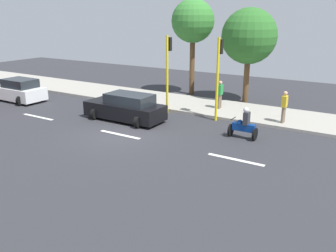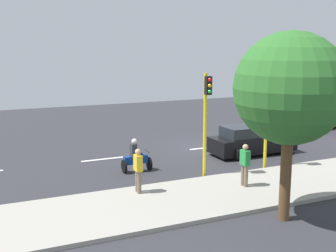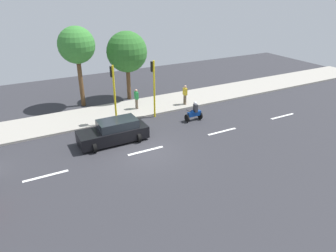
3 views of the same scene
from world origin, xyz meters
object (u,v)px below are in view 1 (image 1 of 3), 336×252
motorcycle (244,125)px  street_tree_center (249,36)px  pedestrian_by_tree (220,94)px  car_black (126,108)px  traffic_light_midblock (219,67)px  pedestrian_near_signal (284,106)px  car_white (19,91)px  traffic_light_corner (168,63)px  street_tree_north (193,22)px

motorcycle → street_tree_center: 8.38m
street_tree_center → pedestrian_by_tree: bearing=170.2°
car_black → traffic_light_midblock: bearing=-57.6°
car_black → pedestrian_near_signal: (3.61, -7.64, 0.35)m
car_white → traffic_light_midblock: size_ratio=0.86×
car_black → traffic_light_corner: (2.69, -1.07, 2.22)m
motorcycle → street_tree_center: (7.11, 2.53, 3.63)m
street_tree_center → traffic_light_midblock: bearing=-178.1°
pedestrian_by_tree → car_white: bearing=110.7°
motorcycle → street_tree_north: street_tree_north is taller
street_tree_north → pedestrian_near_signal: bearing=-118.8°
car_black → car_white: size_ratio=1.18×
car_black → street_tree_north: 9.02m
pedestrian_near_signal → street_tree_center: bearing=41.6°
car_black → traffic_light_corner: bearing=-21.7°
car_white → motorcycle: motorcycle is taller
pedestrian_by_tree → pedestrian_near_signal: bearing=-103.8°
car_white → pedestrian_near_signal: (3.75, -16.68, 0.35)m
pedestrian_by_tree → street_tree_center: 4.44m
car_black → traffic_light_midblock: traffic_light_midblock is taller
traffic_light_midblock → street_tree_center: size_ratio=0.74×
pedestrian_by_tree → traffic_light_corner: size_ratio=0.38×
car_white → motorcycle: bearing=-87.6°
pedestrian_by_tree → motorcycle: bearing=-143.4°
traffic_light_midblock → street_tree_north: bearing=40.0°
car_white → traffic_light_midblock: traffic_light_midblock is taller
traffic_light_corner → traffic_light_midblock: size_ratio=1.00×
traffic_light_corner → street_tree_center: (4.94, -3.01, 1.35)m
car_white → traffic_light_corner: (2.83, -10.11, 2.22)m
car_white → pedestrian_by_tree: pedestrian_by_tree is taller
car_white → pedestrian_near_signal: bearing=-77.3°
car_white → street_tree_center: size_ratio=0.63×
traffic_light_midblock → street_tree_north: street_tree_north is taller
car_black → street_tree_north: street_tree_north is taller
pedestrian_by_tree → street_tree_center: (3.02, -0.52, 3.22)m
pedestrian_near_signal → pedestrian_by_tree: size_ratio=1.00×
car_white → traffic_light_corner: 10.73m
traffic_light_midblock → pedestrian_near_signal: bearing=-74.8°
car_white → traffic_light_corner: bearing=-74.4°
street_tree_center → car_black: bearing=151.9°
pedestrian_near_signal → street_tree_north: (4.26, 7.75, 4.07)m
traffic_light_corner → street_tree_north: 5.75m
traffic_light_corner → pedestrian_by_tree: bearing=-52.3°
traffic_light_midblock → street_tree_north: 7.11m
pedestrian_near_signal → pedestrian_by_tree: (1.00, 4.08, 0.00)m
pedestrian_near_signal → traffic_light_corner: traffic_light_corner is taller
street_tree_north → motorcycle: bearing=-137.6°
traffic_light_corner → street_tree_center: bearing=-31.4°
street_tree_north → traffic_light_midblock: bearing=-140.0°
pedestrian_near_signal → pedestrian_by_tree: same height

